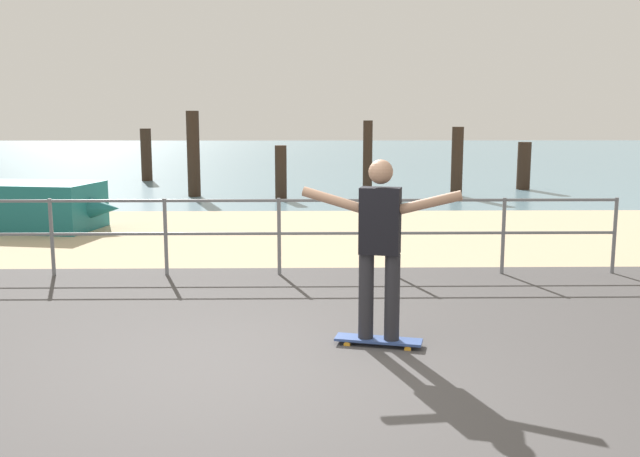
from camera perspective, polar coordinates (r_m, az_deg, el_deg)
The scene contains 12 objects.
ground_plane at distance 4.93m, azimuth -5.60°, elevation -16.09°, with size 24.00×10.00×0.04m, color #474444.
beach_strip at distance 12.62m, azimuth -2.75°, elevation -0.45°, with size 24.00×6.00×0.04m, color tan.
sea_surface at distance 40.50m, azimuth -1.58°, elevation 6.15°, with size 72.00×50.00×0.04m, color slate.
railing_fence at distance 9.22m, azimuth -8.11°, elevation 0.29°, with size 10.57×0.05×1.05m.
skateboard at distance 6.46m, azimuth 4.86°, elevation -9.20°, with size 0.82×0.39×0.08m.
skateboarder at distance 6.23m, azimuth 4.98°, elevation -0.87°, with size 1.42×0.45×1.65m.
groyne_post_0 at distance 23.84m, azimuth -14.18°, elevation 5.92°, with size 0.36×0.36×1.76m, color #332319.
groyne_post_1 at distance 18.75m, azimuth -10.43°, elevation 6.06°, with size 0.34×0.34×2.29m, color #332319.
groyne_post_2 at distance 17.95m, azimuth -3.26°, elevation 4.65°, with size 0.30×0.30×1.40m, color #332319.
groyne_post_3 at distance 19.08m, azimuth 3.96°, elevation 5.86°, with size 0.26×0.26×2.04m, color #332319.
groyne_post_4 at distance 18.86m, azimuth 11.27°, elevation 5.42°, with size 0.31×0.31×1.87m, color #332319.
groyne_post_5 at distance 21.15m, azimuth 16.52°, elevation 4.97°, with size 0.39×0.39×1.41m, color #332319.
Camera 1 is at (0.38, -5.44, 2.09)m, focal length 38.67 mm.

